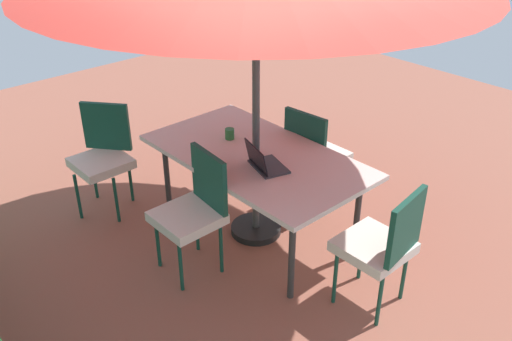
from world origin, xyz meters
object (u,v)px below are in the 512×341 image
object	(u,v)px
dining_table	(256,160)
chair_north	(194,208)
laptop	(264,163)
chair_west	(382,243)
cup	(230,134)
chair_south	(314,152)
chair_northeast	(103,154)

from	to	relation	value
dining_table	chair_north	size ratio (longest dim) A/B	1.92
dining_table	laptop	bearing A→B (deg)	152.46
dining_table	laptop	xyz separation A→B (m)	(-0.22, 0.12, 0.10)
chair_west	cup	world-z (taller)	chair_west
chair_south	laptop	size ratio (longest dim) A/B	2.60
chair_north	chair_northeast	distance (m)	1.28
chair_south	laptop	world-z (taller)	laptop
chair_north	cup	bearing A→B (deg)	125.08
chair_south	chair_northeast	xyz separation A→B (m)	(1.26, 1.43, 0.00)
dining_table	chair_west	distance (m)	1.27
chair_northeast	chair_west	bearing A→B (deg)	-21.86
chair_west	chair_north	bearing A→B (deg)	-68.16
dining_table	chair_northeast	world-z (taller)	chair_northeast
cup	laptop	bearing A→B (deg)	166.54
chair_west	laptop	xyz separation A→B (m)	(1.04, 0.15, 0.27)
chair_northeast	dining_table	bearing A→B (deg)	-8.42
chair_south	cup	bearing A→B (deg)	55.19
chair_north	chair_south	bearing A→B (deg)	96.09
chair_north	chair_south	world-z (taller)	same
chair_west	cup	size ratio (longest dim) A/B	10.54
dining_table	chair_south	world-z (taller)	chair_south
chair_south	cup	size ratio (longest dim) A/B	10.54
dining_table	cup	bearing A→B (deg)	-3.72
dining_table	chair_north	bearing A→B (deg)	92.46
dining_table	chair_northeast	size ratio (longest dim) A/B	1.92
chair_northeast	cup	bearing A→B (deg)	1.68
dining_table	chair_north	xyz separation A→B (m)	(-0.03, 0.66, -0.17)
chair_west	laptop	bearing A→B (deg)	-89.39
chair_west	laptop	distance (m)	1.08
dining_table	chair_south	bearing A→B (deg)	-91.23
chair_northeast	chair_south	bearing A→B (deg)	9.65
laptop	cup	distance (m)	0.60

